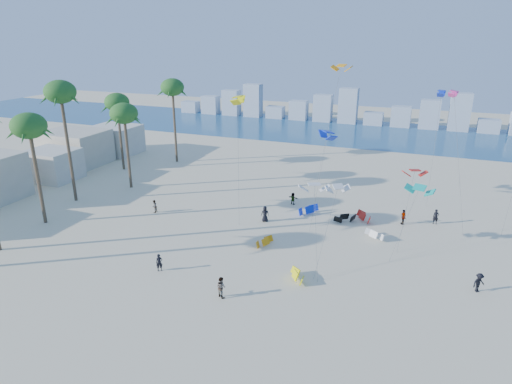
% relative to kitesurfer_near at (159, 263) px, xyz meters
% --- Properties ---
extents(ground, '(220.00, 220.00, 0.00)m').
position_rel_kitesurfer_near_xyz_m(ground, '(2.07, -4.32, -0.84)').
color(ground, beige).
rests_on(ground, ground).
extents(ocean, '(220.00, 220.00, 0.00)m').
position_rel_kitesurfer_near_xyz_m(ocean, '(2.07, 67.68, -0.83)').
color(ocean, navy).
rests_on(ocean, ground).
extents(kitesurfer_near, '(0.73, 0.68, 1.68)m').
position_rel_kitesurfer_near_xyz_m(kitesurfer_near, '(0.00, 0.00, 0.00)').
color(kitesurfer_near, black).
rests_on(kitesurfer_near, ground).
extents(kitesurfer_mid, '(1.11, 1.02, 1.83)m').
position_rel_kitesurfer_near_xyz_m(kitesurfer_mid, '(7.16, -1.79, 0.08)').
color(kitesurfer_mid, gray).
rests_on(kitesurfer_mid, ground).
extents(kitesurfers_far, '(36.60, 14.96, 1.89)m').
position_rel_kitesurfer_near_xyz_m(kitesurfers_far, '(12.77, 14.68, 0.02)').
color(kitesurfers_far, black).
rests_on(kitesurfers_far, ground).
extents(grounded_kites, '(12.39, 18.45, 1.00)m').
position_rel_kitesurfer_near_xyz_m(grounded_kites, '(12.59, 14.33, -0.40)').
color(grounded_kites, orange).
rests_on(grounded_kites, ground).
extents(flying_kites, '(33.11, 27.22, 17.41)m').
position_rel_kitesurfer_near_xyz_m(flying_kites, '(15.40, 18.30, 10.17)').
color(flying_kites, silver).
rests_on(flying_kites, ground).
extents(palm_row, '(10.33, 44.80, 15.52)m').
position_rel_kitesurfer_near_xyz_m(palm_row, '(-19.24, 11.80, 11.12)').
color(palm_row, brown).
rests_on(palm_row, ground).
extents(beachfront_buildings, '(11.50, 43.00, 6.00)m').
position_rel_kitesurfer_near_xyz_m(beachfront_buildings, '(-31.62, 16.49, 1.83)').
color(beachfront_buildings, beige).
rests_on(beachfront_buildings, ground).
extents(distant_skyline, '(85.00, 3.00, 8.40)m').
position_rel_kitesurfer_near_xyz_m(distant_skyline, '(0.88, 77.68, 2.25)').
color(distant_skyline, '#9EADBF').
rests_on(distant_skyline, ground).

